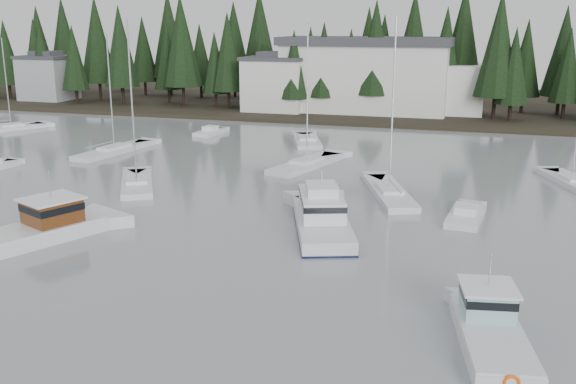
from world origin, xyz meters
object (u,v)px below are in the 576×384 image
at_px(lobster_boat_brown, 31,233).
at_px(sailboat_9, 307,166).
at_px(sailboat_4, 137,185).
at_px(house_west, 276,83).
at_px(sailboat_6, 11,129).
at_px(sailboat_0, 115,152).
at_px(runabout_1, 466,217).
at_px(sailboat_2, 572,183).
at_px(harbor_inn, 379,76).
at_px(sailboat_8, 389,194).
at_px(runabout_3, 210,133).
at_px(lobster_boat_teal, 490,332).
at_px(sailboat_3, 307,142).
at_px(house_far_west, 48,77).
at_px(cabin_cruiser_center, 322,219).

height_order(lobster_boat_brown, sailboat_9, sailboat_9).
bearing_deg(sailboat_4, house_west, -26.47).
height_order(lobster_boat_brown, sailboat_6, sailboat_6).
height_order(sailboat_0, runabout_1, sailboat_0).
relative_size(sailboat_4, runabout_1, 2.38).
relative_size(sailboat_2, runabout_1, 2.45).
bearing_deg(sailboat_6, harbor_inn, -27.92).
height_order(harbor_inn, sailboat_8, sailboat_8).
bearing_deg(runabout_3, lobster_boat_teal, -139.48).
distance_m(lobster_boat_brown, sailboat_2, 43.12).
xyz_separation_m(harbor_inn, lobster_boat_brown, (-11.38, -63.95, -5.21)).
relative_size(lobster_boat_brown, sailboat_4, 0.74).
bearing_deg(sailboat_6, house_west, -19.70).
bearing_deg(lobster_boat_teal, sailboat_6, 44.52).
height_order(sailboat_2, runabout_3, sailboat_2).
bearing_deg(sailboat_3, sailboat_4, 140.58).
distance_m(house_far_west, sailboat_4, 65.84).
relative_size(lobster_boat_brown, sailboat_9, 0.74).
xyz_separation_m(house_far_west, sailboat_8, (65.57, -44.73, -4.32)).
bearing_deg(sailboat_3, cabin_cruiser_center, 177.10).
height_order(sailboat_6, sailboat_8, sailboat_8).
bearing_deg(lobster_boat_brown, sailboat_2, -28.81).
relative_size(sailboat_0, sailboat_6, 1.07).
xyz_separation_m(lobster_boat_brown, sailboat_8, (19.91, 17.88, -0.48)).
bearing_deg(house_west, runabout_3, -95.62).
bearing_deg(sailboat_2, house_far_west, 44.74).
distance_m(cabin_cruiser_center, sailboat_3, 31.90).
relative_size(sailboat_4, sailboat_8, 0.99).
bearing_deg(harbor_inn, lobster_boat_brown, -100.09).
bearing_deg(harbor_inn, sailboat_6, -147.29).
bearing_deg(cabin_cruiser_center, house_west, 1.75).
height_order(house_far_west, sailboat_8, sailboat_8).
bearing_deg(cabin_cruiser_center, sailboat_9, -1.10).
distance_m(sailboat_2, sailboat_4, 37.04).
distance_m(house_west, sailboat_2, 51.47).
xyz_separation_m(house_far_west, sailboat_2, (79.95, -36.47, -4.30)).
bearing_deg(lobster_boat_teal, house_far_west, 36.65).
bearing_deg(sailboat_3, house_far_west, 45.24).
relative_size(sailboat_4, sailboat_6, 1.17).
bearing_deg(lobster_boat_teal, sailboat_0, 39.57).
xyz_separation_m(sailboat_2, sailboat_3, (-26.87, 12.17, -0.04)).
bearing_deg(cabin_cruiser_center, harbor_inn, -13.93).
distance_m(sailboat_0, runabout_1, 39.18).
distance_m(sailboat_6, sailboat_8, 54.84).
bearing_deg(house_far_west, sailboat_6, -62.20).
height_order(sailboat_2, runabout_1, sailboat_2).
bearing_deg(sailboat_0, runabout_1, -103.60).
bearing_deg(runabout_3, runabout_1, -126.55).
distance_m(cabin_cruiser_center, sailboat_8, 10.49).
xyz_separation_m(lobster_boat_brown, sailboat_3, (7.42, 38.31, -0.51)).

